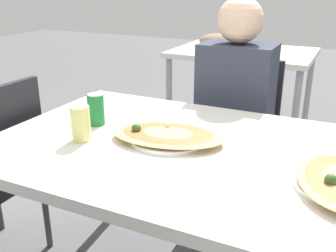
% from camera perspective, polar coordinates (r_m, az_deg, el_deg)
% --- Properties ---
extents(dining_table, '(1.24, 0.92, 0.74)m').
position_cam_1_polar(dining_table, '(1.43, 0.08, -4.90)').
color(dining_table, silver).
rests_on(dining_table, ground_plane).
extents(chair_far_seated, '(0.40, 0.40, 0.89)m').
position_cam_1_polar(chair_far_seated, '(2.17, 10.16, -1.04)').
color(chair_far_seated, black).
rests_on(chair_far_seated, ground_plane).
extents(person_seated, '(0.36, 0.26, 1.21)m').
position_cam_1_polar(person_seated, '(2.00, 9.63, 3.68)').
color(person_seated, '#2D2D38').
rests_on(person_seated, ground_plane).
extents(pizza_main, '(0.44, 0.32, 0.06)m').
position_cam_1_polar(pizza_main, '(1.41, -0.07, -1.39)').
color(pizza_main, white).
rests_on(pizza_main, dining_table).
extents(soda_can, '(0.07, 0.07, 0.12)m').
position_cam_1_polar(soda_can, '(1.58, -10.41, 2.38)').
color(soda_can, '#197233').
rests_on(soda_can, dining_table).
extents(drink_glass, '(0.07, 0.07, 0.13)m').
position_cam_1_polar(drink_glass, '(1.43, -12.58, 0.35)').
color(drink_glass, '#E0DB7F').
rests_on(drink_glass, dining_table).
extents(background_table, '(1.10, 0.80, 0.86)m').
position_cam_1_polar(background_table, '(3.31, 10.17, 9.86)').
color(background_table, silver).
rests_on(background_table, ground_plane).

